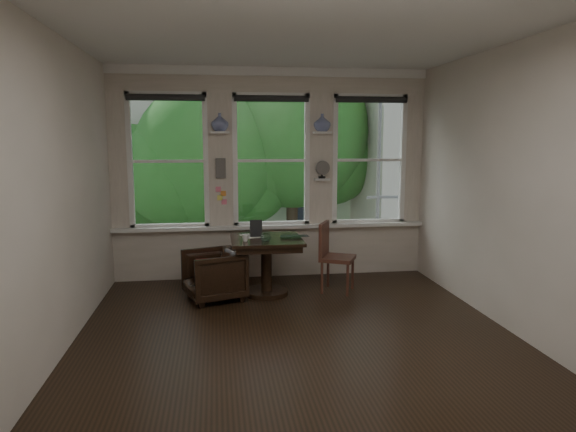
{
  "coord_description": "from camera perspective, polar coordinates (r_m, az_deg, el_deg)",
  "views": [
    {
      "loc": [
        -0.8,
        -5.14,
        2.02
      ],
      "look_at": [
        0.06,
        0.9,
        1.09
      ],
      "focal_mm": 32.0,
      "sensor_mm": 36.0,
      "label": 1
    }
  ],
  "objects": [
    {
      "name": "side_chair_right",
      "position": [
        6.82,
        5.55,
        -4.62
      ],
      "size": [
        0.56,
        0.56,
        0.92
      ],
      "primitive_type": null,
      "rotation": [
        0.0,
        0.0,
        1.12
      ],
      "color": "#402017",
      "rests_on": "ground"
    },
    {
      "name": "laptop",
      "position": [
        6.54,
        0.79,
        -2.42
      ],
      "size": [
        0.37,
        0.24,
        0.03
      ],
      "primitive_type": "imported",
      "rotation": [
        0.0,
        0.0,
        0.01
      ],
      "color": "black",
      "rests_on": "table"
    },
    {
      "name": "vase_right",
      "position": [
        7.45,
        3.82,
        10.31
      ],
      "size": [
        0.24,
        0.24,
        0.25
      ],
      "primitive_type": "imported",
      "color": "silver",
      "rests_on": "shelf_right"
    },
    {
      "name": "shelf_left",
      "position": [
        7.29,
        -7.57,
        9.2
      ],
      "size": [
        0.26,
        0.16,
        0.03
      ],
      "primitive_type": "cube",
      "color": "white",
      "rests_on": "ground"
    },
    {
      "name": "sticky_notes",
      "position": [
        7.37,
        -7.44,
        2.57
      ],
      "size": [
        0.16,
        0.01,
        0.24
      ],
      "primitive_type": null,
      "color": "pink",
      "rests_on": "ground"
    },
    {
      "name": "cushion_red",
      "position": [
        6.53,
        -8.28,
        -5.37
      ],
      "size": [
        0.45,
        0.45,
        0.06
      ],
      "primitive_type": "cube",
      "color": "maroon",
      "rests_on": "armchair_left"
    },
    {
      "name": "vase_left",
      "position": [
        7.29,
        -7.59,
        10.29
      ],
      "size": [
        0.24,
        0.24,
        0.25
      ],
      "primitive_type": "imported",
      "color": "silver",
      "rests_on": "shelf_left"
    },
    {
      "name": "wall_right",
      "position": [
        6.0,
        22.56,
        3.01
      ],
      "size": [
        0.0,
        4.5,
        4.5
      ],
      "primitive_type": "plane",
      "rotation": [
        1.57,
        0.0,
        -1.57
      ],
      "color": "beige",
      "rests_on": "ground"
    },
    {
      "name": "window_right",
      "position": [
        7.73,
        8.92,
        6.17
      ],
      "size": [
        1.1,
        0.12,
        1.9
      ],
      "primitive_type": null,
      "color": "white",
      "rests_on": "ground"
    },
    {
      "name": "shelf_right",
      "position": [
        7.45,
        3.81,
        9.24
      ],
      "size": [
        0.26,
        0.16,
        0.03
      ],
      "primitive_type": "cube",
      "color": "white",
      "rests_on": "ground"
    },
    {
      "name": "wall_left",
      "position": [
        5.37,
        -23.72,
        2.36
      ],
      "size": [
        0.0,
        4.5,
        4.5
      ],
      "primitive_type": "plane",
      "rotation": [
        1.57,
        0.0,
        1.57
      ],
      "color": "beige",
      "rests_on": "ground"
    },
    {
      "name": "window_center",
      "position": [
        7.44,
        -1.89,
        6.17
      ],
      "size": [
        1.1,
        0.12,
        1.9
      ],
      "primitive_type": null,
      "color": "white",
      "rests_on": "ground"
    },
    {
      "name": "intercom",
      "position": [
        7.33,
        -7.49,
        5.29
      ],
      "size": [
        0.14,
        0.06,
        0.28
      ],
      "primitive_type": "cube",
      "color": "#59544F",
      "rests_on": "ground"
    },
    {
      "name": "mug",
      "position": [
        6.4,
        -4.78,
        -2.43
      ],
      "size": [
        0.12,
        0.12,
        0.09
      ],
      "primitive_type": "imported",
      "rotation": [
        0.0,
        0.0,
        -0.32
      ],
      "color": "white",
      "rests_on": "table"
    },
    {
      "name": "drinking_glass",
      "position": [
        6.33,
        -2.5,
        -2.45
      ],
      "size": [
        0.16,
        0.16,
        0.1
      ],
      "primitive_type": "imported",
      "rotation": [
        0.0,
        0.0,
        -0.22
      ],
      "color": "white",
      "rests_on": "table"
    },
    {
      "name": "tablet",
      "position": [
        6.67,
        -3.58,
        -1.38
      ],
      "size": [
        0.16,
        0.09,
        0.22
      ],
      "primitive_type": "cube",
      "rotation": [
        -0.26,
        0.0,
        -0.06
      ],
      "color": "black",
      "rests_on": "table"
    },
    {
      "name": "wall_front",
      "position": [
        3.04,
        7.26,
        -1.25
      ],
      "size": [
        4.5,
        0.0,
        4.5
      ],
      "primitive_type": "plane",
      "rotation": [
        -1.57,
        0.0,
        0.0
      ],
      "color": "beige",
      "rests_on": "ground"
    },
    {
      "name": "desk_fan",
      "position": [
        7.44,
        3.79,
        4.85
      ],
      "size": [
        0.2,
        0.2,
        0.24
      ],
      "primitive_type": null,
      "color": "#59544F",
      "rests_on": "ground"
    },
    {
      "name": "ground",
      "position": [
        5.58,
        0.74,
        -12.58
      ],
      "size": [
        4.5,
        4.5,
        0.0
      ],
      "primitive_type": "plane",
      "color": "black",
      "rests_on": "ground"
    },
    {
      "name": "window_left",
      "position": [
        7.43,
        -13.14,
        5.95
      ],
      "size": [
        1.1,
        0.12,
        1.9
      ],
      "primitive_type": null,
      "color": "white",
      "rests_on": "ground"
    },
    {
      "name": "table",
      "position": [
        6.68,
        -2.41,
        -5.62
      ],
      "size": [
        0.9,
        0.9,
        0.75
      ],
      "primitive_type": null,
      "color": "black",
      "rests_on": "ground"
    },
    {
      "name": "wall_back",
      "position": [
        7.45,
        -1.88,
        4.64
      ],
      "size": [
        4.5,
        0.0,
        4.5
      ],
      "primitive_type": "plane",
      "rotation": [
        1.57,
        0.0,
        0.0
      ],
      "color": "beige",
      "rests_on": "ground"
    },
    {
      "name": "ceiling",
      "position": [
        5.29,
        0.81,
        19.31
      ],
      "size": [
        4.5,
        4.5,
        0.0
      ],
      "primitive_type": "plane",
      "rotation": [
        3.14,
        0.0,
        0.0
      ],
      "color": "silver",
      "rests_on": "ground"
    },
    {
      "name": "armchair_left",
      "position": [
        6.56,
        -8.25,
        -6.5
      ],
      "size": [
        0.87,
        0.85,
        0.63
      ],
      "primitive_type": "imported",
      "rotation": [
        0.0,
        0.0,
        -1.26
      ],
      "color": "black",
      "rests_on": "ground"
    },
    {
      "name": "papers",
      "position": [
        6.74,
        -4.11,
        -2.22
      ],
      "size": [
        0.31,
        0.36,
        0.0
      ],
      "primitive_type": "cube",
      "rotation": [
        0.0,
        0.0,
        0.36
      ],
      "color": "silver",
      "rests_on": "table"
    }
  ]
}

